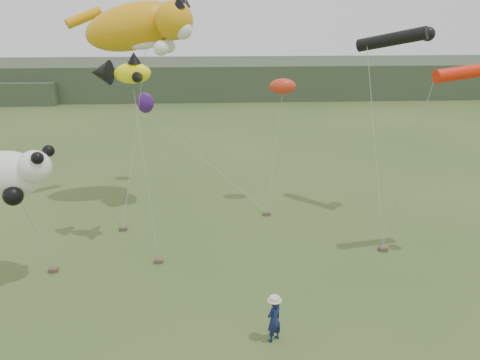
# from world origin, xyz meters

# --- Properties ---
(ground) EXTENTS (120.00, 120.00, 0.00)m
(ground) POSITION_xyz_m (0.00, 0.00, 0.00)
(ground) COLOR #385123
(ground) RESTS_ON ground
(headland) EXTENTS (90.00, 13.00, 4.00)m
(headland) POSITION_xyz_m (-3.11, 44.69, 1.92)
(headland) COLOR #2D3D28
(headland) RESTS_ON ground
(festival_attendant) EXTENTS (0.68, 0.64, 1.55)m
(festival_attendant) POSITION_xyz_m (1.64, -1.38, 0.78)
(festival_attendant) COLOR #131C49
(festival_attendant) RESTS_ON ground
(sandbag_anchors) EXTENTS (14.44, 5.33, 0.18)m
(sandbag_anchors) POSITION_xyz_m (-0.89, 5.32, 0.09)
(sandbag_anchors) COLOR brown
(sandbag_anchors) RESTS_ON ground
(cat_kite) EXTENTS (6.55, 3.49, 3.20)m
(cat_kite) POSITION_xyz_m (-3.57, 10.58, 9.32)
(cat_kite) COLOR orange
(cat_kite) RESTS_ON ground
(fish_kite) EXTENTS (2.69, 1.79, 1.36)m
(fish_kite) POSITION_xyz_m (-3.97, 6.01, 7.67)
(fish_kite) COLOR #FFFE11
(fish_kite) RESTS_ON ground
(tube_kites) EXTENTS (4.34, 7.05, 1.96)m
(tube_kites) POSITION_xyz_m (9.11, 7.11, 8.45)
(tube_kites) COLOR black
(tube_kites) RESTS_ON ground
(panda_kite) EXTENTS (3.21, 2.07, 1.99)m
(panda_kite) POSITION_xyz_m (-7.68, 2.83, 4.41)
(panda_kite) COLOR white
(panda_kite) RESTS_ON ground
(misc_kites) EXTENTS (8.75, 4.29, 2.46)m
(misc_kites) POSITION_xyz_m (-0.23, 11.95, 5.67)
(misc_kites) COLOR red
(misc_kites) RESTS_ON ground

